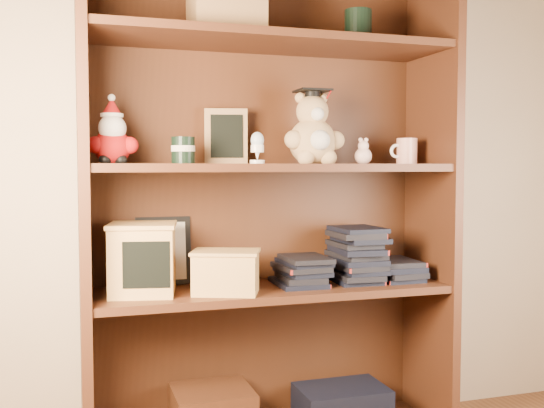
{
  "coord_description": "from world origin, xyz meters",
  "views": [
    {
      "loc": [
        -0.5,
        -0.65,
        0.94
      ],
      "look_at": [
        0.12,
        1.3,
        0.82
      ],
      "focal_mm": 42.0,
      "sensor_mm": 36.0,
      "label": 1
    }
  ],
  "objects": [
    {
      "name": "book_stack_right",
      "position": [
        0.57,
        1.3,
        0.58
      ],
      "size": [
        0.14,
        0.2,
        0.06
      ],
      "color": "black",
      "rests_on": "shelf_lower"
    },
    {
      "name": "pink_figurine",
      "position": [
        0.44,
        1.31,
        0.98
      ],
      "size": [
        0.06,
        0.06,
        0.09
      ],
      "color": "beige",
      "rests_on": "shelf_upper"
    },
    {
      "name": "teacher_mug",
      "position": [
        0.6,
        1.31,
        0.99
      ],
      "size": [
        0.1,
        0.07,
        0.09
      ],
      "color": "silver",
      "rests_on": "shelf_upper"
    },
    {
      "name": "bookcase",
      "position": [
        0.12,
        1.36,
        0.78
      ],
      "size": [
        1.2,
        0.35,
        1.6
      ],
      "color": "#4A2615",
      "rests_on": "ground"
    },
    {
      "name": "book_stack_mid",
      "position": [
        0.42,
        1.3,
        0.64
      ],
      "size": [
        0.14,
        0.2,
        0.18
      ],
      "color": "black",
      "rests_on": "shelf_lower"
    },
    {
      "name": "chalkboard_plaque",
      "position": [
        -0.01,
        1.42,
        1.04
      ],
      "size": [
        0.14,
        0.09,
        0.18
      ],
      "color": "#9E7547",
      "rests_on": "shelf_upper"
    },
    {
      "name": "pencils_box",
      "position": [
        -0.05,
        1.24,
        0.62
      ],
      "size": [
        0.24,
        0.21,
        0.13
      ],
      "color": "#DEA95B",
      "rests_on": "shelf_lower"
    },
    {
      "name": "treats_box",
      "position": [
        -0.3,
        1.3,
        0.66
      ],
      "size": [
        0.24,
        0.24,
        0.22
      ],
      "color": "#DEA95B",
      "rests_on": "shelf_lower"
    },
    {
      "name": "grad_teddy_bear",
      "position": [
        0.26,
        1.3,
        1.04
      ],
      "size": [
        0.21,
        0.18,
        0.25
      ],
      "color": "tan",
      "rests_on": "shelf_upper"
    },
    {
      "name": "teachers_tin",
      "position": [
        -0.17,
        1.3,
        0.99
      ],
      "size": [
        0.07,
        0.07,
        0.08
      ],
      "color": "black",
      "rests_on": "shelf_upper"
    },
    {
      "name": "santa_plush",
      "position": [
        -0.38,
        1.3,
        1.03
      ],
      "size": [
        0.15,
        0.11,
        0.21
      ],
      "color": "#A50F0F",
      "rests_on": "shelf_upper"
    },
    {
      "name": "egg_cup",
      "position": [
        0.05,
        1.23,
        1.0
      ],
      "size": [
        0.05,
        0.05,
        0.1
      ],
      "color": "white",
      "rests_on": "shelf_upper"
    },
    {
      "name": "shelf_upper",
      "position": [
        0.12,
        1.3,
        0.94
      ],
      "size": [
        1.14,
        0.33,
        0.02
      ],
      "color": "#4A2615",
      "rests_on": "ground"
    },
    {
      "name": "book_stack_left",
      "position": [
        0.22,
        1.3,
        0.6
      ],
      "size": [
        0.14,
        0.2,
        0.1
      ],
      "color": "black",
      "rests_on": "shelf_lower"
    },
    {
      "name": "shelf_lower",
      "position": [
        0.12,
        1.3,
        0.54
      ],
      "size": [
        1.14,
        0.33,
        0.02
      ],
      "color": "#4A2615",
      "rests_on": "ground"
    },
    {
      "name": "certificate_frame",
      "position": [
        -0.21,
        1.44,
        0.66
      ],
      "size": [
        0.18,
        0.05,
        0.23
      ],
      "color": "black",
      "rests_on": "shelf_lower"
    }
  ]
}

